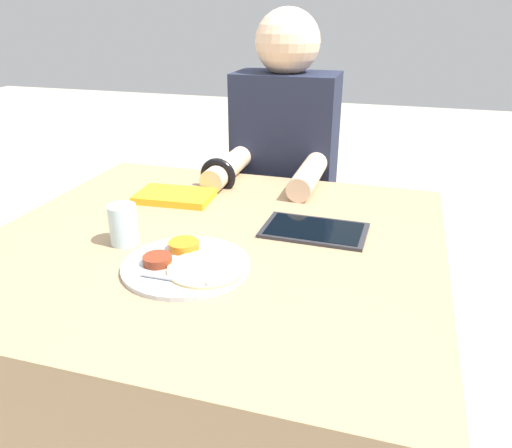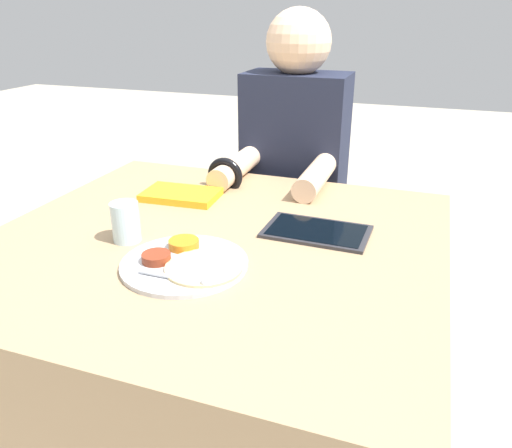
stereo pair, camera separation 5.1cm
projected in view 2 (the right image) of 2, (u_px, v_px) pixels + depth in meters
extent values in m
cube|color=#9E7F5B|center=(218.00, 362.00, 1.31)|extent=(1.05, 0.98, 0.72)
cylinder|color=#B7BABF|center=(186.00, 264.00, 1.04)|extent=(0.27, 0.27, 0.01)
cylinder|color=orange|center=(184.00, 244.00, 1.09)|extent=(0.07, 0.07, 0.02)
cylinder|color=maroon|center=(156.00, 258.00, 1.03)|extent=(0.06, 0.06, 0.02)
cylinder|color=#DBBC7F|center=(204.00, 267.00, 1.01)|extent=(0.16, 0.16, 0.01)
cylinder|color=#B7BABF|center=(172.00, 277.00, 0.97)|extent=(0.14, 0.01, 0.01)
sphere|color=#B7BABF|center=(206.00, 283.00, 0.95)|extent=(0.02, 0.02, 0.02)
cube|color=silver|center=(181.00, 197.00, 1.41)|extent=(0.21, 0.14, 0.01)
cube|color=gold|center=(181.00, 195.00, 1.40)|extent=(0.22, 0.14, 0.02)
cube|color=#28282D|center=(317.00, 232.00, 1.19)|extent=(0.25, 0.16, 0.01)
cube|color=black|center=(317.00, 230.00, 1.19)|extent=(0.23, 0.14, 0.00)
cube|color=black|center=(291.00, 287.00, 1.93)|extent=(0.31, 0.22, 0.44)
cube|color=#1E2338|center=(295.00, 160.00, 1.73)|extent=(0.34, 0.20, 0.58)
sphere|color=beige|center=(299.00, 42.00, 1.57)|extent=(0.21, 0.21, 0.21)
cylinder|color=beige|center=(236.00, 167.00, 1.56)|extent=(0.07, 0.30, 0.07)
cylinder|color=beige|center=(316.00, 176.00, 1.48)|extent=(0.07, 0.30, 0.07)
torus|color=black|center=(225.00, 176.00, 1.48)|extent=(0.11, 0.02, 0.11)
cylinder|color=silver|center=(126.00, 222.00, 1.14)|extent=(0.06, 0.06, 0.09)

